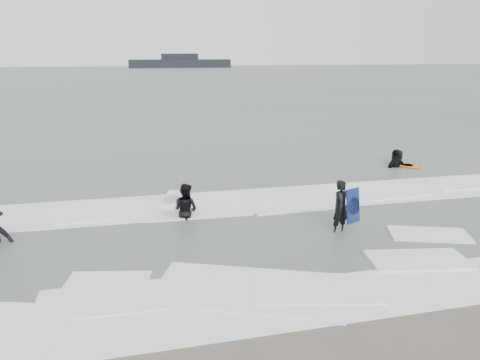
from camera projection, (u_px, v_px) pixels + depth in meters
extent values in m
plane|color=brown|center=(292.00, 289.00, 10.05)|extent=(320.00, 320.00, 0.00)
plane|color=#47544C|center=(149.00, 79.00, 85.23)|extent=(320.00, 320.00, 0.00)
imported|color=black|center=(340.00, 234.00, 13.12)|extent=(0.67, 0.55, 1.57)
imported|color=black|center=(186.00, 219.00, 14.28)|extent=(1.03, 1.01, 1.67)
imported|color=black|center=(395.00, 168.00, 20.54)|extent=(1.25, 0.81, 1.98)
imported|color=black|center=(397.00, 164.00, 21.21)|extent=(0.95, 0.67, 1.83)
cube|color=white|center=(301.00, 302.00, 9.48)|extent=(30.03, 2.32, 0.07)
cube|color=white|center=(233.00, 203.00, 15.68)|extent=(30.00, 2.60, 0.09)
cube|color=black|center=(180.00, 64.00, 146.66)|extent=(31.52, 5.63, 2.48)
cube|color=black|center=(180.00, 56.00, 146.09)|extent=(11.26, 3.38, 1.80)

